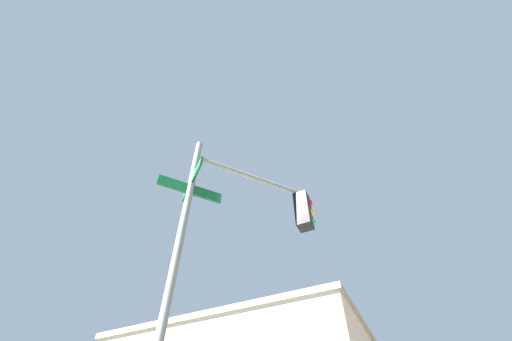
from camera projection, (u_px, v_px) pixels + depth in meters
name	position (u px, v px, depth m)	size (l,w,h in m)	color
traffic_signal_near	(243.00, 237.00, 5.16)	(1.99, 2.42, 6.34)	slate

